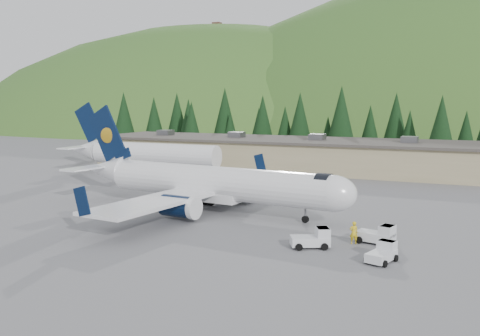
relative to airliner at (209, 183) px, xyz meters
name	(u,v)px	position (x,y,z in m)	size (l,w,h in m)	color
ground	(217,212)	(0.98, -0.11, -2.98)	(600.00, 600.00, 0.00)	slate
airliner	(209,183)	(0.00, 0.00, 0.00)	(33.77, 31.75, 11.20)	white
second_airliner	(140,153)	(-23.94, 21.89, 0.34)	(27.50, 11.00, 10.05)	white
baggage_tug_a	(314,239)	(14.27, -9.33, -2.25)	(3.43, 2.86, 1.63)	silver
baggage_tug_b	(378,235)	(18.81, -6.03, -2.25)	(3.34, 2.39, 1.64)	silver
baggage_tug_c	(383,253)	(19.96, -10.89, -2.33)	(2.24, 3.00, 1.46)	silver
terminal_building	(289,153)	(-4.03, 37.89, -0.36)	(71.00, 17.00, 6.10)	tan
ramp_worker	(354,233)	(16.96, -6.89, -2.04)	(0.69, 0.45, 1.89)	gold
tree_line	(328,122)	(-2.82, 58.82, 4.29)	(112.56, 16.53, 14.05)	black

